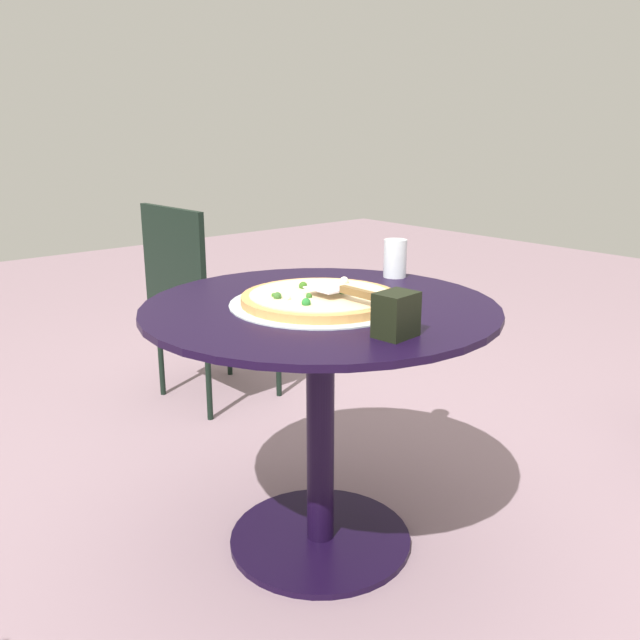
% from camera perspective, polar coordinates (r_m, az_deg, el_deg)
% --- Properties ---
extents(ground_plane, '(10.00, 10.00, 0.00)m').
position_cam_1_polar(ground_plane, '(2.07, 0.03, -18.05)').
color(ground_plane, gray).
extents(patio_table, '(0.93, 0.93, 0.71)m').
position_cam_1_polar(patio_table, '(1.83, 0.03, -4.79)').
color(patio_table, black).
rests_on(patio_table, ground).
extents(pizza_on_tray, '(0.48, 0.48, 0.05)m').
position_cam_1_polar(pizza_on_tray, '(1.77, -0.01, 1.78)').
color(pizza_on_tray, silver).
rests_on(pizza_on_tray, patio_table).
extents(pizza_server, '(0.21, 0.08, 0.02)m').
position_cam_1_polar(pizza_server, '(1.70, 1.99, 2.51)').
color(pizza_server, silver).
rests_on(pizza_server, pizza_on_tray).
extents(drinking_cup, '(0.07, 0.07, 0.12)m').
position_cam_1_polar(drinking_cup, '(2.09, 6.33, 5.18)').
color(drinking_cup, silver).
rests_on(drinking_cup, patio_table).
extents(napkin_dispenser, '(0.08, 0.10, 0.10)m').
position_cam_1_polar(napkin_dispenser, '(1.50, 6.41, 0.45)').
color(napkin_dispenser, black).
rests_on(napkin_dispenser, patio_table).
extents(patio_chair_corner, '(0.45, 0.45, 0.85)m').
position_cam_1_polar(patio_chair_corner, '(2.89, -9.98, 2.49)').
color(patio_chair_corner, black).
rests_on(patio_chair_corner, ground).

